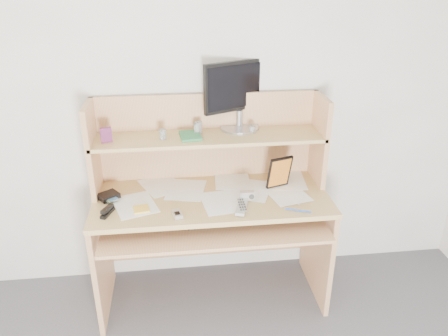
{
  "coord_description": "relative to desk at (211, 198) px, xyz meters",
  "views": [
    {
      "loc": [
        -0.2,
        -0.81,
        2.0
      ],
      "look_at": [
        0.07,
        1.43,
        0.96
      ],
      "focal_mm": 35.0,
      "sensor_mm": 36.0,
      "label": 1
    }
  ],
  "objects": [
    {
      "name": "keyboard",
      "position": [
        0.05,
        -0.17,
        -0.03
      ],
      "size": [
        0.47,
        0.23,
        0.03
      ],
      "rotation": [
        0.0,
        0.0,
        0.18
      ],
      "color": "black",
      "rests_on": "desk"
    },
    {
      "name": "game_case",
      "position": [
        0.42,
        -0.03,
        0.17
      ],
      "size": [
        0.15,
        0.06,
        0.21
      ],
      "primitive_type": "cube",
      "rotation": [
        0.0,
        0.0,
        0.32
      ],
      "color": "black",
      "rests_on": "paper_clutter"
    },
    {
      "name": "chip_stack_b",
      "position": [
        -0.07,
        0.11,
        0.42
      ],
      "size": [
        0.05,
        0.05,
        0.07
      ],
      "primitive_type": "cylinder",
      "rotation": [
        0.0,
        0.0,
        0.2
      ],
      "color": "white",
      "rests_on": "desk"
    },
    {
      "name": "card_box",
      "position": [
        -0.59,
        0.03,
        0.43
      ],
      "size": [
        0.07,
        0.03,
        0.09
      ],
      "primitive_type": "cube",
      "rotation": [
        0.0,
        0.0,
        0.24
      ],
      "color": "maroon",
      "rests_on": "desk"
    },
    {
      "name": "chip_stack_c",
      "position": [
        0.26,
        0.09,
        0.41
      ],
      "size": [
        0.04,
        0.04,
        0.05
      ],
      "primitive_type": "cylinder",
      "rotation": [
        0.0,
        0.0,
        0.25
      ],
      "color": "black",
      "rests_on": "desk"
    },
    {
      "name": "shelf_book",
      "position": [
        -0.11,
        0.06,
        0.39
      ],
      "size": [
        0.13,
        0.17,
        0.02
      ],
      "primitive_type": "cube",
      "rotation": [
        0.0,
        0.0,
        0.1
      ],
      "color": "#2F763F",
      "rests_on": "desk"
    },
    {
      "name": "blue_pen",
      "position": [
        0.46,
        -0.32,
        0.07
      ],
      "size": [
        0.14,
        0.06,
        0.01
      ],
      "primitive_type": "cylinder",
      "rotation": [
        1.57,
        0.0,
        1.18
      ],
      "color": "blue",
      "rests_on": "paper_clutter"
    },
    {
      "name": "chip_stack_d",
      "position": [
        -0.06,
        0.12,
        0.42
      ],
      "size": [
        0.04,
        0.04,
        0.07
      ],
      "primitive_type": "cylinder",
      "rotation": [
        0.0,
        0.0,
        0.01
      ],
      "color": "white",
      "rests_on": "desk"
    },
    {
      "name": "paper_clutter",
      "position": [
        0.0,
        -0.08,
        0.06
      ],
      "size": [
        1.32,
        0.54,
        0.01
      ],
      "primitive_type": "cube",
      "color": "white",
      "rests_on": "desk"
    },
    {
      "name": "stapler",
      "position": [
        -0.59,
        -0.22,
        0.08
      ],
      "size": [
        0.07,
        0.12,
        0.04
      ],
      "primitive_type": "cube",
      "rotation": [
        0.0,
        0.0,
        -0.37
      ],
      "color": "black",
      "rests_on": "paper_clutter"
    },
    {
      "name": "flip_phone",
      "position": [
        -0.21,
        -0.29,
        0.07
      ],
      "size": [
        0.06,
        0.09,
        0.02
      ],
      "primitive_type": "cube",
      "rotation": [
        0.0,
        0.0,
        0.23
      ],
      "color": "silver",
      "rests_on": "paper_clutter"
    },
    {
      "name": "tv_remote",
      "position": [
        0.16,
        -0.25,
        0.07
      ],
      "size": [
        0.1,
        0.19,
        0.02
      ],
      "primitive_type": "cube",
      "rotation": [
        0.0,
        0.0,
        -0.29
      ],
      "color": "#9C9D98",
      "rests_on": "paper_clutter"
    },
    {
      "name": "desk",
      "position": [
        0.0,
        0.0,
        0.0
      ],
      "size": [
        1.4,
        0.7,
        1.3
      ],
      "color": "tan",
      "rests_on": "floor"
    },
    {
      "name": "wallet",
      "position": [
        -0.61,
        -0.04,
        0.08
      ],
      "size": [
        0.15,
        0.14,
        0.03
      ],
      "primitive_type": "cube",
      "rotation": [
        0.0,
        0.0,
        0.63
      ],
      "color": "black",
      "rests_on": "paper_clutter"
    },
    {
      "name": "digital_camera",
      "position": [
        0.2,
        -0.15,
        0.09
      ],
      "size": [
        0.09,
        0.04,
        0.05
      ],
      "primitive_type": "cube",
      "rotation": [
        0.0,
        0.0,
        -0.03
      ],
      "color": "#B9B9BC",
      "rests_on": "paper_clutter"
    },
    {
      "name": "sticky_note_pad",
      "position": [
        -0.41,
        -0.19,
        0.06
      ],
      "size": [
        0.1,
        0.1,
        0.01
      ],
      "primitive_type": "cube",
      "rotation": [
        0.0,
        0.0,
        0.18
      ],
      "color": "yellow",
      "rests_on": "desk"
    },
    {
      "name": "chip_stack_a",
      "position": [
        -0.27,
        0.05,
        0.42
      ],
      "size": [
        0.05,
        0.05,
        0.06
      ],
      "primitive_type": "cylinder",
      "rotation": [
        0.0,
        0.0,
        -0.1
      ],
      "color": "black",
      "rests_on": "desk"
    },
    {
      "name": "monitor",
      "position": [
        0.2,
        0.19,
        0.61
      ],
      "size": [
        0.45,
        0.26,
        0.42
      ],
      "rotation": [
        0.0,
        0.0,
        0.43
      ],
      "color": "#A5A4A9",
      "rests_on": "desk"
    },
    {
      "name": "back_wall",
      "position": [
        0.0,
        0.24,
        0.56
      ],
      "size": [
        3.6,
        0.04,
        2.5
      ],
      "primitive_type": "cube",
      "color": "white",
      "rests_on": "floor"
    }
  ]
}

